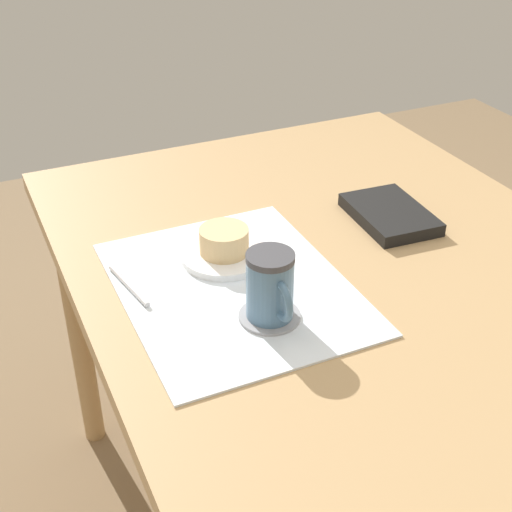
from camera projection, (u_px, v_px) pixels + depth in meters
The scene contains 8 objects.
dining_table at pixel (346, 302), 1.24m from camera, with size 1.19×0.89×0.74m.
placemat at pixel (233, 287), 1.14m from camera, with size 0.44×0.35×0.00m, color white.
pastry_plate at pixel (224, 255), 1.21m from camera, with size 0.15×0.15×0.01m, color white.
pastry at pixel (224, 241), 1.19m from camera, with size 0.08×0.08×0.04m, color #E5BC7F.
coffee_coaster at pixel (270, 316), 1.07m from camera, with size 0.09×0.09×0.01m, color #99999E.
coffee_mug at pixel (271, 286), 1.03m from camera, with size 0.10×0.07×0.11m.
teaspoon at pixel (129, 285), 1.13m from camera, with size 0.01×0.01×0.13m, color silver.
small_book at pixel (390, 214), 1.32m from camera, with size 0.18×0.12×0.02m, color black.
Camera 1 is at (0.85, -0.56, 1.38)m, focal length 50.00 mm.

